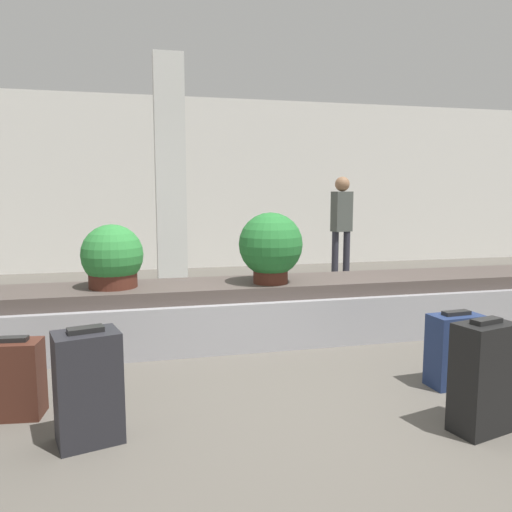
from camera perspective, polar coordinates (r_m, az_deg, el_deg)
The scene contains 11 objects.
ground_plane at distance 3.81m, azimuth 5.00°, elevation -15.25°, with size 18.00×18.00×0.00m, color #59544C.
back_wall at distance 9.60m, azimuth -6.70°, elevation 8.16°, with size 18.00×0.06×3.20m.
carousel at distance 4.99m, azimuth 0.00°, elevation -6.31°, with size 8.13×0.90×0.58m.
pillar at distance 6.73m, azimuth -9.77°, elevation 8.45°, with size 0.38×0.38×3.20m.
suitcase_0 at distance 3.16m, azimuth -18.65°, elevation -13.99°, with size 0.42×0.35×0.69m.
suitcase_1 at distance 4.11m, azimuth 21.73°, elevation -9.94°, with size 0.40×0.25×0.58m.
suitcase_2 at distance 3.68m, azimuth -25.83°, elevation -12.51°, with size 0.36×0.26×0.54m.
suitcase_3 at distance 3.41m, azimuth 24.51°, elevation -12.50°, with size 0.41×0.30×0.71m.
potted_plant_0 at distance 4.78m, azimuth 1.69°, elevation 1.04°, with size 0.61×0.61×0.68m.
potted_plant_2 at distance 4.76m, azimuth -16.10°, elevation -0.25°, with size 0.56×0.56×0.58m.
traveler_0 at distance 8.25m, azimuth 9.75°, elevation 4.20°, with size 0.36×0.26×1.70m.
Camera 1 is at (-1.12, -3.33, 1.46)m, focal length 35.00 mm.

